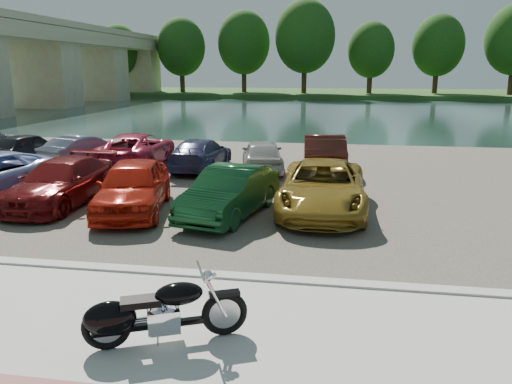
% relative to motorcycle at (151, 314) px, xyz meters
% --- Properties ---
extents(ground, '(200.00, 200.00, 0.00)m').
position_rel_motorcycle_xyz_m(ground, '(0.63, 0.48, -0.56)').
color(ground, '#595447').
rests_on(ground, ground).
extents(promenade, '(60.00, 6.00, 0.10)m').
position_rel_motorcycle_xyz_m(promenade, '(0.63, -0.52, -0.51)').
color(promenade, '#B3B0A9').
rests_on(promenade, ground).
extents(kerb, '(60.00, 0.30, 0.14)m').
position_rel_motorcycle_xyz_m(kerb, '(0.63, 2.48, -0.49)').
color(kerb, '#B3B0A9').
rests_on(kerb, ground).
extents(parking_lot, '(60.00, 18.00, 0.04)m').
position_rel_motorcycle_xyz_m(parking_lot, '(0.63, 11.48, -0.54)').
color(parking_lot, '#464038').
rests_on(parking_lot, ground).
extents(river, '(120.00, 40.00, 0.00)m').
position_rel_motorcycle_xyz_m(river, '(0.63, 40.48, -0.56)').
color(river, '#1B302C').
rests_on(river, ground).
extents(far_bank, '(120.00, 24.00, 0.60)m').
position_rel_motorcycle_xyz_m(far_bank, '(0.63, 72.48, -0.26)').
color(far_bank, '#28491A').
rests_on(far_bank, ground).
extents(bridge, '(7.00, 56.00, 8.55)m').
position_rel_motorcycle_xyz_m(bridge, '(-27.37, 41.50, 4.96)').
color(bridge, tan).
rests_on(bridge, ground).
extents(far_trees, '(70.25, 10.68, 12.52)m').
position_rel_motorcycle_xyz_m(far_trees, '(4.98, 66.27, 6.93)').
color(far_trees, '#312311').
rests_on(far_trees, far_bank).
extents(motorcycle, '(2.21, 1.15, 1.05)m').
position_rel_motorcycle_xyz_m(motorcycle, '(0.00, 0.00, 0.00)').
color(motorcycle, black).
rests_on(motorcycle, promenade).
extents(car_3, '(1.83, 4.48, 1.30)m').
position_rel_motorcycle_xyz_m(car_3, '(-5.40, 6.99, 0.13)').
color(car_3, '#610D0D').
rests_on(car_3, parking_lot).
extents(car_4, '(2.59, 4.53, 1.45)m').
position_rel_motorcycle_xyz_m(car_4, '(-3.00, 6.55, 0.20)').
color(car_4, '#AA1A0B').
rests_on(car_4, parking_lot).
extents(car_5, '(2.23, 4.21, 1.32)m').
position_rel_motorcycle_xyz_m(car_5, '(-0.29, 6.57, 0.14)').
color(car_5, '#113F1D').
rests_on(car_5, parking_lot).
extents(car_6, '(2.32, 4.99, 1.39)m').
position_rel_motorcycle_xyz_m(car_6, '(2.14, 7.42, 0.17)').
color(car_6, olive).
rests_on(car_6, parking_lot).
extents(car_8, '(2.24, 3.98, 1.28)m').
position_rel_motorcycle_xyz_m(car_8, '(-10.37, 12.94, 0.12)').
color(car_8, black).
rests_on(car_8, parking_lot).
extents(car_9, '(2.42, 3.94, 1.23)m').
position_rel_motorcycle_xyz_m(car_9, '(-7.85, 12.93, 0.09)').
color(car_9, slate).
rests_on(car_9, parking_lot).
extents(car_10, '(2.59, 5.02, 1.35)m').
position_rel_motorcycle_xyz_m(car_10, '(-5.55, 13.00, 0.16)').
color(car_10, maroon).
rests_on(car_10, parking_lot).
extents(car_11, '(1.83, 4.24, 1.22)m').
position_rel_motorcycle_xyz_m(car_11, '(-2.79, 12.69, 0.09)').
color(car_11, '#282C4F').
rests_on(car_11, parking_lot).
extents(car_12, '(2.22, 4.00, 1.29)m').
position_rel_motorcycle_xyz_m(car_12, '(-0.32, 12.60, 0.12)').
color(car_12, '#A4A4A0').
rests_on(car_12, parking_lot).
extents(car_13, '(1.85, 4.47, 1.44)m').
position_rel_motorcycle_xyz_m(car_13, '(1.98, 13.25, 0.20)').
color(car_13, '#421811').
rests_on(car_13, parking_lot).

